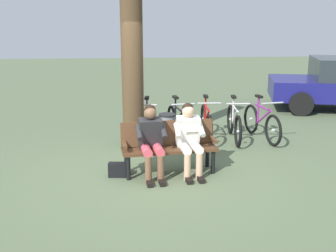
% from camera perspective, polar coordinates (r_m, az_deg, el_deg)
% --- Properties ---
extents(ground_plane, '(40.00, 40.00, 0.00)m').
position_cam_1_polar(ground_plane, '(7.22, -1.54, -6.41)').
color(ground_plane, '#566647').
extents(bench, '(1.64, 0.66, 0.87)m').
position_cam_1_polar(bench, '(7.15, 0.08, -2.34)').
color(bench, '#51331E').
rests_on(bench, ground).
extents(person_reading, '(0.52, 0.80, 1.20)m').
position_cam_1_polar(person_reading, '(7.02, 2.89, -1.34)').
color(person_reading, white).
rests_on(person_reading, ground).
extents(person_companion, '(0.52, 0.80, 1.20)m').
position_cam_1_polar(person_companion, '(6.89, -2.28, -1.63)').
color(person_companion, '#262628').
rests_on(person_companion, ground).
extents(handbag, '(0.31, 0.17, 0.24)m').
position_cam_1_polar(handbag, '(7.08, -6.86, -5.92)').
color(handbag, black).
rests_on(handbag, ground).
extents(tree_trunk, '(0.42, 0.42, 4.14)m').
position_cam_1_polar(tree_trunk, '(8.16, -4.92, 10.95)').
color(tree_trunk, '#4C3823').
rests_on(tree_trunk, ground).
extents(litter_bin, '(0.34, 0.34, 0.75)m').
position_cam_1_polar(litter_bin, '(8.26, -0.10, -0.90)').
color(litter_bin, slate).
rests_on(litter_bin, ground).
extents(bicycle_black, '(0.49, 1.66, 0.94)m').
position_cam_1_polar(bicycle_black, '(9.29, 12.56, 0.40)').
color(bicycle_black, black).
rests_on(bicycle_black, ground).
extents(bicycle_silver, '(0.48, 1.68, 0.94)m').
position_cam_1_polar(bicycle_silver, '(9.12, 8.94, 0.32)').
color(bicycle_silver, black).
rests_on(bicycle_silver, ground).
extents(bicycle_blue, '(0.48, 1.68, 0.94)m').
position_cam_1_polar(bicycle_blue, '(9.10, 5.21, 0.41)').
color(bicycle_blue, black).
rests_on(bicycle_blue, ground).
extents(bicycle_green, '(0.48, 1.67, 0.94)m').
position_cam_1_polar(bicycle_green, '(8.95, 1.30, 0.23)').
color(bicycle_green, black).
rests_on(bicycle_green, ground).
extents(bicycle_purple, '(0.48, 1.68, 0.94)m').
position_cam_1_polar(bicycle_purple, '(8.91, -2.92, 0.14)').
color(bicycle_purple, black).
rests_on(bicycle_purple, ground).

